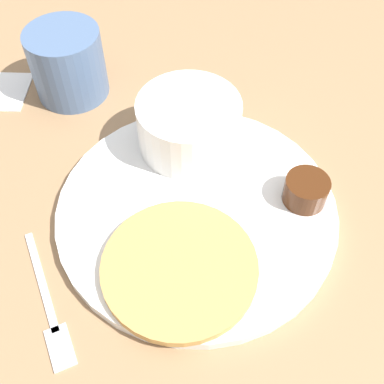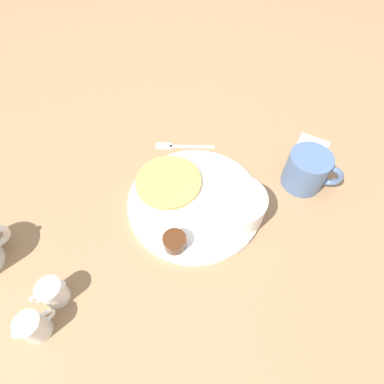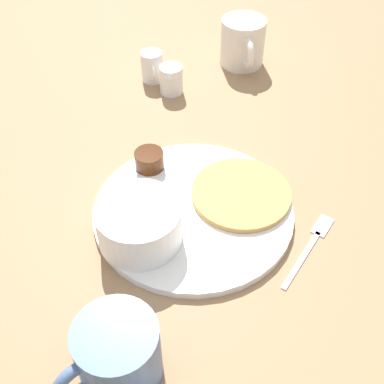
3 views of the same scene
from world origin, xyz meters
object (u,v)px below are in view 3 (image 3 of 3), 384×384
plate (193,211)px  fork (313,242)px  coffee_mug (117,355)px  second_mug (243,43)px  creamer_pitcher_far (152,66)px  creamer_pitcher_near (171,79)px  bowl (139,223)px

plate → fork: (-0.09, -0.15, -0.00)m
plate → coffee_mug: 0.25m
coffee_mug → second_mug: size_ratio=0.97×
fork → second_mug: 0.47m
plate → coffee_mug: (-0.21, 0.13, 0.04)m
creamer_pitcher_far → second_mug: 0.19m
plate → second_mug: size_ratio=2.37×
coffee_mug → creamer_pitcher_near: size_ratio=1.88×
fork → second_mug: bearing=-6.0°
plate → second_mug: (0.38, -0.19, 0.04)m
coffee_mug → creamer_pitcher_near: coffee_mug is taller
second_mug → coffee_mug: bearing=150.8°
plate → fork: plate is taller
coffee_mug → fork: 0.31m
creamer_pitcher_far → creamer_pitcher_near: bearing=-151.0°
bowl → creamer_pitcher_near: bearing=-18.5°
creamer_pitcher_far → coffee_mug: bearing=166.1°
creamer_pitcher_far → second_mug: (0.02, -0.19, 0.02)m
bowl → creamer_pitcher_near: size_ratio=1.82×
coffee_mug → second_mug: second_mug is taller
coffee_mug → creamer_pitcher_near: bearing=-17.9°
bowl → creamer_pitcher_far: bowl is taller
plate → coffee_mug: bearing=147.4°
fork → plate: bearing=58.2°
plate → second_mug: second_mug is taller
plate → bowl: bearing=113.9°
creamer_pitcher_near → second_mug: size_ratio=0.51×
creamer_pitcher_near → second_mug: (0.07, -0.16, 0.02)m
plate → creamer_pitcher_near: creamer_pitcher_near is taller
creamer_pitcher_far → fork: 0.47m
bowl → plate: bearing=-66.1°
fork → second_mug: size_ratio=0.96×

